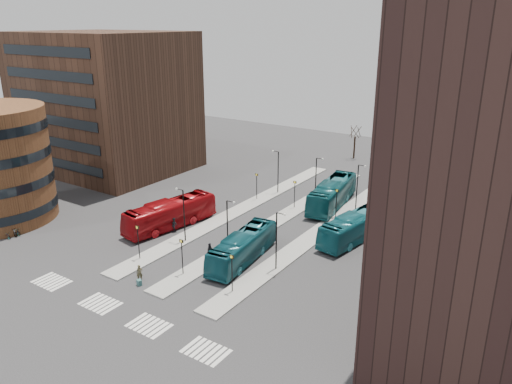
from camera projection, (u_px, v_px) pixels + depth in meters
The scene contains 22 objects.
ground at pixel (69, 329), 40.36m from camera, with size 160.00×160.00×0.00m, color #2B2B2D.
island_left at pixel (242, 208), 65.99m from camera, with size 2.50×45.00×0.15m, color gray.
island_mid at pixel (281, 218), 62.84m from camera, with size 2.50×45.00×0.15m, color gray.
island_right at pixel (324, 228), 59.68m from camera, with size 2.50×45.00×0.15m, color gray.
suitcase at pixel (139, 283), 46.95m from camera, with size 0.46×0.36×0.57m, color navy.
red_bus at pixel (170, 214), 59.71m from camera, with size 2.86×12.21×3.40m, color #9B0B11.
teal_bus_a at pixel (243, 247), 51.32m from camera, with size 2.59×11.07×3.08m, color #124E5B.
teal_bus_b at pixel (332, 194), 66.41m from camera, with size 2.99×12.76×3.55m, color #115259.
teal_bus_c at pixel (356, 226), 56.31m from camera, with size 2.72×11.61×3.23m, color #15616D.
teal_bus_d at pixel (409, 182), 71.64m from camera, with size 2.66×11.39×3.17m, color #15606B.
traveller at pixel (140, 273), 47.63m from camera, with size 0.60×0.39×1.64m, color #48432B.
commuter_a at pixel (174, 225), 58.69m from camera, with size 0.86×0.67×1.77m, color black.
commuter_b at pixel (210, 251), 52.02m from camera, with size 1.03×0.43×1.76m, color black.
commuter_c at pixel (235, 259), 50.41m from camera, with size 1.01×0.58×1.57m, color black.
bicycle_near at pixel (7, 235), 56.99m from camera, with size 0.53×1.52×0.80m, color gray.
bicycle_mid at pixel (12, 232), 57.50m from camera, with size 0.50×1.78×1.07m, color gray.
bicycle_far at pixel (15, 232), 57.82m from camera, with size 0.58×1.66×0.87m, color gray.
crosswalk_stripes at pixel (122, 313), 42.58m from camera, with size 22.35×2.40×0.01m.
office_block at pixel (106, 102), 81.30m from camera, with size 25.00×20.12×22.00m.
sign_poles at pixel (247, 217), 56.78m from camera, with size 12.45×22.12×3.65m.
lamp_posts at pixel (278, 197), 59.78m from camera, with size 14.04×20.24×6.12m.
bare_trees at pixel (381, 146), 87.26m from camera, with size 10.97×8.14×5.90m.
Camera 1 is at (31.78, -20.22, 23.75)m, focal length 35.00 mm.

